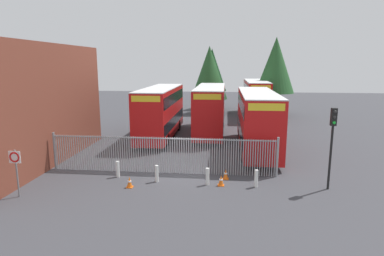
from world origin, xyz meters
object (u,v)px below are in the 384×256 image
(bollard_near_right, at_px, (207,177))
(speed_limit_sign_post, at_px, (15,162))
(double_decker_bus_far_back, at_px, (256,97))
(traffic_cone_mid_forecourt, at_px, (221,181))
(double_decker_bus_behind_fence_left, at_px, (161,110))
(traffic_cone_by_gate, at_px, (130,182))
(double_decker_bus_near_gate, at_px, (257,119))
(bollard_center_front, at_px, (157,174))
(bollard_near_left, at_px, (118,169))
(traffic_light_kerbside, at_px, (332,134))
(bollard_far_right, at_px, (256,178))
(traffic_cone_near_kerb, at_px, (226,174))
(double_decker_bus_behind_fence_right, at_px, (210,108))

(bollard_near_right, distance_m, speed_limit_sign_post, 9.65)
(double_decker_bus_far_back, xyz_separation_m, traffic_cone_mid_forecourt, (-3.85, -24.25, -2.13))
(double_decker_bus_behind_fence_left, bearing_deg, traffic_cone_by_gate, -86.69)
(double_decker_bus_near_gate, relative_size, bollard_center_front, 11.38)
(traffic_cone_mid_forecourt, distance_m, speed_limit_sign_post, 10.37)
(double_decker_bus_far_back, xyz_separation_m, bollard_near_left, (-9.84, -23.49, -1.95))
(double_decker_bus_behind_fence_left, distance_m, traffic_light_kerbside, 15.97)
(speed_limit_sign_post, xyz_separation_m, traffic_light_kerbside, (15.54, 2.66, 1.21))
(double_decker_bus_near_gate, height_order, bollard_near_right, double_decker_bus_near_gate)
(bollard_near_left, distance_m, bollard_far_right, 7.89)
(traffic_cone_near_kerb, bearing_deg, speed_limit_sign_post, -160.39)
(double_decker_bus_near_gate, relative_size, traffic_cone_near_kerb, 18.32)
(bollard_near_right, bearing_deg, traffic_cone_by_gate, -169.03)
(double_decker_bus_behind_fence_right, height_order, bollard_far_right, double_decker_bus_behind_fence_right)
(double_decker_bus_near_gate, relative_size, traffic_light_kerbside, 2.51)
(double_decker_bus_behind_fence_left, height_order, traffic_cone_near_kerb, double_decker_bus_behind_fence_left)
(double_decker_bus_behind_fence_left, distance_m, traffic_cone_mid_forecourt, 12.95)
(double_decker_bus_behind_fence_left, relative_size, speed_limit_sign_post, 4.50)
(speed_limit_sign_post, bearing_deg, double_decker_bus_near_gate, 39.78)
(double_decker_bus_behind_fence_left, bearing_deg, traffic_light_kerbside, -45.65)
(double_decker_bus_near_gate, distance_m, traffic_light_kerbside, 8.34)
(traffic_light_kerbside, bearing_deg, traffic_cone_mid_forecourt, -179.13)
(bollard_near_right, xyz_separation_m, traffic_cone_mid_forecourt, (0.74, -0.03, -0.19))
(double_decker_bus_behind_fence_right, distance_m, double_decker_bus_far_back, 11.96)
(speed_limit_sign_post, bearing_deg, bollard_near_left, 40.18)
(double_decker_bus_near_gate, bearing_deg, bollard_center_front, -128.83)
(bollard_near_left, bearing_deg, speed_limit_sign_post, -139.82)
(traffic_cone_near_kerb, bearing_deg, double_decker_bus_far_back, 81.16)
(double_decker_bus_behind_fence_right, relative_size, traffic_cone_by_gate, 18.32)
(double_decker_bus_behind_fence_left, xyz_separation_m, speed_limit_sign_post, (-4.38, -14.07, -0.65))
(traffic_cone_mid_forecourt, bearing_deg, traffic_cone_near_kerb, 76.88)
(double_decker_bus_far_back, bearing_deg, bollard_near_right, -100.73)
(bollard_center_front, bearing_deg, double_decker_bus_far_back, 72.82)
(traffic_light_kerbside, bearing_deg, double_decker_bus_far_back, 94.14)
(double_decker_bus_near_gate, xyz_separation_m, double_decker_bus_far_back, (1.32, 16.44, 0.00))
(bollard_center_front, height_order, traffic_cone_mid_forecourt, bollard_center_front)
(traffic_cone_by_gate, xyz_separation_m, traffic_cone_mid_forecourt, (4.84, 0.76, 0.00))
(bollard_far_right, bearing_deg, bollard_near_left, 174.42)
(bollard_center_front, bearing_deg, bollard_near_right, -3.83)
(bollard_far_right, bearing_deg, traffic_cone_mid_forecourt, 179.91)
(bollard_far_right, bearing_deg, traffic_cone_near_kerb, 146.81)
(double_decker_bus_behind_fence_right, relative_size, speed_limit_sign_post, 4.50)
(double_decker_bus_behind_fence_right, bearing_deg, bollard_near_right, -87.82)
(double_decker_bus_far_back, relative_size, speed_limit_sign_post, 4.50)
(traffic_cone_mid_forecourt, bearing_deg, traffic_cone_by_gate, -171.05)
(double_decker_bus_far_back, relative_size, traffic_cone_by_gate, 18.32)
(bollard_center_front, xyz_separation_m, speed_limit_sign_post, (-6.36, -2.79, 1.30))
(double_decker_bus_near_gate, xyz_separation_m, traffic_cone_by_gate, (-7.38, -8.58, -2.13))
(traffic_cone_by_gate, bearing_deg, traffic_cone_near_kerb, 19.67)
(bollard_near_right, xyz_separation_m, speed_limit_sign_post, (-9.20, -2.60, 1.30))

